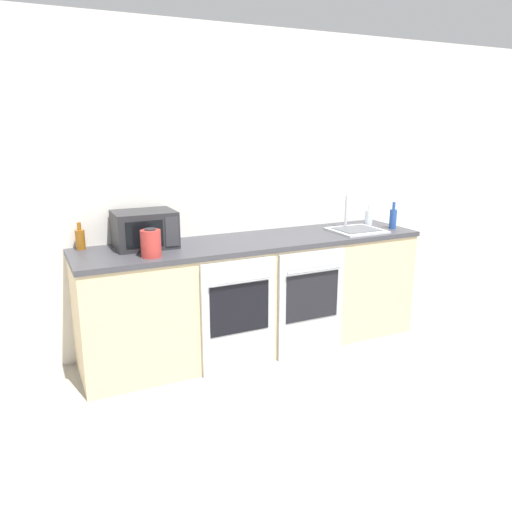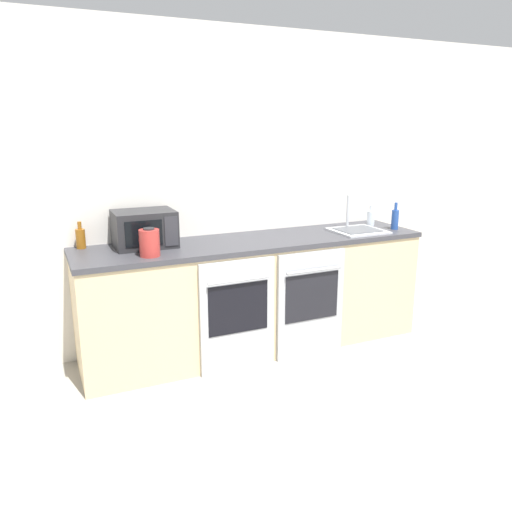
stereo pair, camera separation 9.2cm
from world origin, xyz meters
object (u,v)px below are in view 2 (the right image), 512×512
(oven_left, at_px, (238,316))
(oven_right, at_px, (311,304))
(sink, at_px, (357,230))
(bottle_clear, at_px, (371,218))
(bottle_blue, at_px, (395,219))
(kettle, at_px, (149,243))
(microwave, at_px, (144,229))
(bottle_amber, at_px, (81,238))

(oven_left, relative_size, oven_right, 1.00)
(sink, bearing_deg, oven_right, -156.20)
(oven_left, bearing_deg, bottle_clear, 16.39)
(oven_left, height_order, bottle_clear, bottle_clear)
(bottle_blue, distance_m, kettle, 2.20)
(kettle, bearing_deg, bottle_blue, 1.54)
(oven_right, height_order, microwave, microwave)
(bottle_blue, bearing_deg, sink, 171.94)
(sink, bearing_deg, microwave, 173.66)
(kettle, relative_size, sink, 0.47)
(bottle_blue, height_order, kettle, bottle_blue)
(oven_right, bearing_deg, kettle, 172.70)
(bottle_amber, bearing_deg, sink, -8.41)
(oven_left, distance_m, kettle, 0.85)
(microwave, xyz_separation_m, kettle, (-0.03, -0.31, -0.04))
(sink, bearing_deg, kettle, -176.56)
(oven_right, bearing_deg, oven_left, 180.00)
(bottle_clear, bearing_deg, bottle_amber, 176.45)
(oven_left, xyz_separation_m, sink, (1.24, 0.27, 0.50))
(microwave, bearing_deg, oven_left, -39.64)
(oven_left, xyz_separation_m, oven_right, (0.63, 0.00, 0.00))
(bottle_amber, bearing_deg, microwave, -16.42)
(sink, bearing_deg, bottle_amber, 171.59)
(oven_right, relative_size, bottle_clear, 4.65)
(microwave, xyz_separation_m, bottle_blue, (2.16, -0.25, -0.04))
(bottle_amber, distance_m, bottle_clear, 2.53)
(bottle_blue, bearing_deg, kettle, -178.46)
(oven_left, height_order, bottle_amber, bottle_amber)
(microwave, bearing_deg, sink, -6.34)
(oven_right, distance_m, kettle, 1.37)
(bottle_amber, xyz_separation_m, sink, (2.25, -0.33, -0.06))
(oven_left, distance_m, bottle_amber, 1.31)
(oven_right, xyz_separation_m, bottle_blue, (0.97, 0.22, 0.58))
(oven_left, bearing_deg, sink, 12.21)
(oven_right, bearing_deg, bottle_clear, 26.80)
(kettle, bearing_deg, bottle_clear, 7.75)
(oven_left, xyz_separation_m, bottle_clear, (1.51, 0.44, 0.56))
(bottle_amber, xyz_separation_m, bottle_blue, (2.61, -0.38, 0.01))
(microwave, height_order, bottle_amber, microwave)
(oven_right, height_order, bottle_blue, bottle_blue)
(microwave, relative_size, bottle_blue, 1.88)
(bottle_blue, xyz_separation_m, kettle, (-2.20, -0.06, 0.00))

